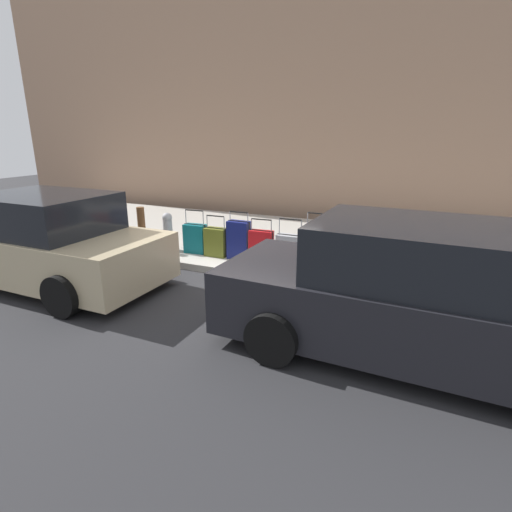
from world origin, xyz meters
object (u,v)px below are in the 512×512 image
object	(u,v)px
suitcase_teal_2	(372,259)
suitcase_navy_7	(239,240)
bollard_post	(142,228)
parked_car_beige_1	(48,243)
suitcase_olive_1	(402,261)
suitcase_red_6	(261,247)
suitcase_maroon_3	(344,256)
suitcase_olive_8	(216,242)
suitcase_teal_9	(195,238)
suitcase_black_4	(316,249)
suitcase_navy_0	(436,267)
fire_hydrant	(168,231)
parked_car_charcoal_0	(421,297)
suitcase_silver_5	(290,250)

from	to	relation	value
suitcase_teal_2	suitcase_navy_7	xyz separation A→B (m)	(2.60, 0.02, 0.07)
bollard_post	parked_car_beige_1	xyz separation A→B (m)	(0.36, 2.06, 0.15)
suitcase_olive_1	parked_car_beige_1	world-z (taller)	parked_car_beige_1
suitcase_teal_2	suitcase_red_6	distance (m)	2.08
suitcase_maroon_3	suitcase_navy_7	xyz separation A→B (m)	(2.11, -0.05, 0.05)
suitcase_maroon_3	suitcase_olive_8	xyz separation A→B (m)	(2.62, -0.03, -0.04)
suitcase_olive_1	suitcase_teal_9	size ratio (longest dim) A/B	0.79
suitcase_black_4	suitcase_navy_7	bearing A→B (deg)	-0.21
suitcase_navy_0	suitcase_navy_7	bearing A→B (deg)	-1.80
suitcase_maroon_3	suitcase_navy_7	world-z (taller)	suitcase_navy_7
fire_hydrant	parked_car_charcoal_0	xyz separation A→B (m)	(-5.14, 2.21, 0.20)
suitcase_navy_0	suitcase_teal_9	xyz separation A→B (m)	(4.65, -0.13, -0.05)
suitcase_silver_5	parked_car_charcoal_0	bearing A→B (deg)	136.44
suitcase_red_6	suitcase_navy_0	bearing A→B (deg)	179.57
suitcase_maroon_3	bollard_post	size ratio (longest dim) A/B	0.80
suitcase_maroon_3	suitcase_olive_8	distance (m)	2.62
suitcase_olive_1	suitcase_red_6	size ratio (longest dim) A/B	0.82
suitcase_maroon_3	suitcase_black_4	size ratio (longest dim) A/B	0.68
suitcase_teal_2	suitcase_maroon_3	bearing A→B (deg)	8.87
suitcase_olive_8	fire_hydrant	xyz separation A→B (m)	(1.17, 0.01, 0.13)
suitcase_red_6	suitcase_teal_9	distance (m)	1.56
suitcase_red_6	suitcase_teal_9	size ratio (longest dim) A/B	0.96
fire_hydrant	suitcase_red_6	bearing A→B (deg)	178.56
suitcase_olive_8	suitcase_red_6	bearing A→B (deg)	176.45
suitcase_olive_1	bollard_post	bearing A→B (deg)	2.37
suitcase_navy_0	parked_car_charcoal_0	xyz separation A→B (m)	(0.17, 2.13, 0.27)
parked_car_charcoal_0	suitcase_teal_9	bearing A→B (deg)	-26.69
suitcase_navy_0	suitcase_teal_9	world-z (taller)	suitcase_teal_9
suitcase_black_4	suitcase_olive_8	size ratio (longest dim) A/B	1.25
suitcase_silver_5	suitcase_olive_8	size ratio (longest dim) A/B	1.06
suitcase_teal_2	suitcase_silver_5	xyz separation A→B (m)	(1.54, -0.01, -0.02)
parked_car_charcoal_0	suitcase_navy_0	bearing A→B (deg)	-94.58
suitcase_teal_2	suitcase_navy_0	bearing A→B (deg)	172.47
suitcase_navy_0	suitcase_red_6	xyz separation A→B (m)	(3.10, -0.02, -0.03)
suitcase_red_6	fire_hydrant	size ratio (longest dim) A/B	1.09
suitcase_teal_2	bollard_post	distance (m)	4.86
suitcase_navy_7	suitcase_silver_5	bearing A→B (deg)	-178.25
suitcase_olive_1	suitcase_black_4	world-z (taller)	suitcase_black_4
suitcase_navy_7	parked_car_beige_1	distance (m)	3.45
suitcase_olive_8	suitcase_navy_7	bearing A→B (deg)	-177.04
suitcase_silver_5	suitcase_teal_9	bearing A→B (deg)	0.55
suitcase_black_4	suitcase_red_6	distance (m)	1.08
fire_hydrant	parked_car_charcoal_0	size ratio (longest dim) A/B	0.17
suitcase_silver_5	suitcase_teal_9	size ratio (longest dim) A/B	0.99
suitcase_navy_0	fire_hydrant	distance (m)	5.31
suitcase_black_4	bollard_post	size ratio (longest dim) A/B	1.17
parked_car_charcoal_0	fire_hydrant	bearing A→B (deg)	-23.25
suitcase_teal_9	parked_car_charcoal_0	bearing A→B (deg)	153.31
suitcase_olive_1	suitcase_navy_7	bearing A→B (deg)	0.67
suitcase_silver_5	suitcase_teal_2	bearing A→B (deg)	179.61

